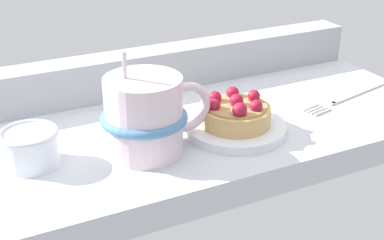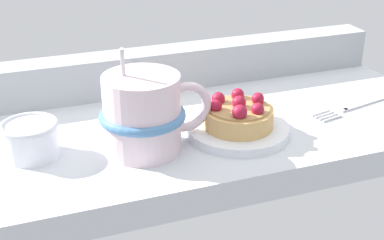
{
  "view_description": "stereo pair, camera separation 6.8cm",
  "coord_description": "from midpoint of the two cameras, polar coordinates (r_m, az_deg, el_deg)",
  "views": [
    {
      "loc": [
        -30.59,
        -60.29,
        32.03
      ],
      "look_at": [
        -3.24,
        -5.49,
        3.02
      ],
      "focal_mm": 50.96,
      "sensor_mm": 36.0,
      "label": 1
    },
    {
      "loc": [
        -24.38,
        -62.97,
        32.03
      ],
      "look_at": [
        -3.24,
        -5.49,
        3.02
      ],
      "focal_mm": 50.96,
      "sensor_mm": 36.0,
      "label": 2
    }
  ],
  "objects": [
    {
      "name": "ground_plane",
      "position": [
        0.76,
        -2.22,
        -1.36
      ],
      "size": [
        69.86,
        32.0,
        3.76
      ],
      "primitive_type": "cube",
      "color": "silver"
    },
    {
      "name": "window_rail_back",
      "position": [
        0.85,
        -6.07,
        5.31
      ],
      "size": [
        68.46,
        5.03,
        6.18
      ],
      "primitive_type": "cube",
      "color": "#9EA3A8",
      "rests_on": "ground_plane"
    },
    {
      "name": "dessert_plate",
      "position": [
        0.71,
        1.87,
        -0.92
      ],
      "size": [
        13.29,
        13.29,
        1.2
      ],
      "color": "silver",
      "rests_on": "ground_plane"
    },
    {
      "name": "raspberry_tart",
      "position": [
        0.7,
        1.88,
        0.71
      ],
      "size": [
        9.02,
        9.02,
        4.25
      ],
      "color": "tan",
      "rests_on": "dessert_plate"
    },
    {
      "name": "coffee_mug",
      "position": [
        0.65,
        -7.8,
        0.38
      ],
      "size": [
        14.13,
        10.51,
        13.33
      ],
      "color": "silver",
      "rests_on": "ground_plane"
    },
    {
      "name": "dessert_fork",
      "position": [
        0.84,
        13.73,
        2.32
      ],
      "size": [
        17.94,
        5.42,
        0.6
      ],
      "color": "#B7B7BC",
      "rests_on": "ground_plane"
    },
    {
      "name": "sugar_bowl",
      "position": [
        0.67,
        -19.4,
        -2.72
      ],
      "size": [
        6.89,
        6.89,
        4.39
      ],
      "color": "silver",
      "rests_on": "ground_plane"
    }
  ]
}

